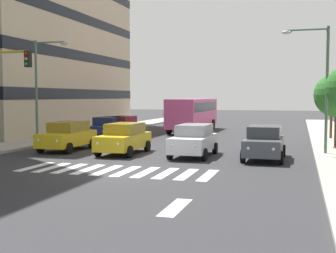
% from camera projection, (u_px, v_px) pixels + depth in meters
% --- Properties ---
extents(ground_plane, '(180.00, 180.00, 0.00)m').
position_uv_depth(ground_plane, '(116.00, 171.00, 19.46)').
color(ground_plane, '#2D2D30').
extents(building_right_block_0, '(9.73, 23.54, 20.72)m').
position_uv_depth(building_right_block_0, '(37.00, 21.00, 42.32)').
color(building_right_block_0, beige).
rests_on(building_right_block_0, ground_plane).
extents(crosswalk_markings, '(8.55, 2.80, 0.01)m').
position_uv_depth(crosswalk_markings, '(116.00, 171.00, 19.46)').
color(crosswalk_markings, silver).
rests_on(crosswalk_markings, ground_plane).
extents(lane_arrow_0, '(0.50, 2.20, 0.01)m').
position_uv_depth(lane_arrow_0, '(175.00, 207.00, 13.02)').
color(lane_arrow_0, silver).
rests_on(lane_arrow_0, ground_plane).
extents(car_0, '(2.02, 4.44, 1.72)m').
position_uv_depth(car_0, '(264.00, 142.00, 22.93)').
color(car_0, '#474C51').
rests_on(car_0, ground_plane).
extents(car_1, '(2.02, 4.44, 1.72)m').
position_uv_depth(car_1, '(194.00, 140.00, 24.10)').
color(car_1, silver).
rests_on(car_1, ground_plane).
extents(car_2, '(2.02, 4.44, 1.72)m').
position_uv_depth(car_2, '(124.00, 138.00, 25.20)').
color(car_2, gold).
rests_on(car_2, ground_plane).
extents(car_3, '(2.02, 4.44, 1.72)m').
position_uv_depth(car_3, '(68.00, 136.00, 26.78)').
color(car_3, gold).
rests_on(car_3, ground_plane).
extents(car_row2_0, '(2.02, 4.44, 1.72)m').
position_uv_depth(car_row2_0, '(109.00, 128.00, 33.27)').
color(car_row2_0, navy).
rests_on(car_row2_0, ground_plane).
extents(car_row2_1, '(2.02, 4.44, 1.72)m').
position_uv_depth(car_row2_1, '(121.00, 127.00, 34.20)').
color(car_row2_1, maroon).
rests_on(car_row2_1, ground_plane).
extents(bus_behind_traffic, '(2.78, 10.50, 3.00)m').
position_uv_depth(bus_behind_traffic, '(193.00, 111.00, 41.37)').
color(bus_behind_traffic, '#DB5193').
rests_on(bus_behind_traffic, ground_plane).
extents(street_lamp_left, '(2.50, 0.28, 6.84)m').
position_uv_depth(street_lamp_left, '(319.00, 76.00, 24.20)').
color(street_lamp_left, '#4C6B56').
rests_on(street_lamp_left, sidewalk_left).
extents(street_lamp_right, '(2.44, 0.28, 6.71)m').
position_uv_depth(street_lamp_right, '(41.00, 81.00, 29.17)').
color(street_lamp_right, '#4C6B56').
rests_on(street_lamp_right, sidewalk_right).
extents(street_tree_2, '(1.91, 1.91, 4.63)m').
position_uv_depth(street_tree_2, '(332.00, 89.00, 32.97)').
color(street_tree_2, '#513823').
rests_on(street_tree_2, sidewalk_left).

